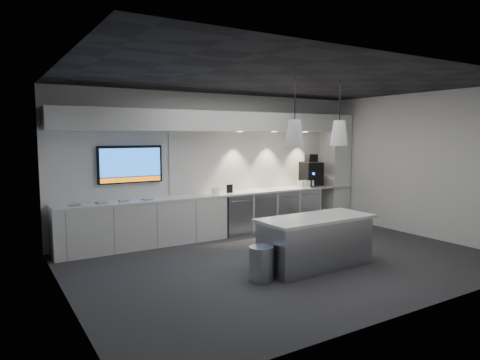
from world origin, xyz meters
TOP-DOWN VIEW (x-y plane):
  - floor at (0.00, 0.00)m, footprint 7.00×7.00m
  - ceiling at (0.00, 0.00)m, footprint 7.00×7.00m
  - wall_back at (0.00, 2.50)m, footprint 7.00×0.00m
  - wall_front at (0.00, -2.50)m, footprint 7.00×0.00m
  - wall_left at (-3.50, 0.00)m, footprint 0.00×7.00m
  - wall_right at (3.50, 0.00)m, footprint 0.00×7.00m
  - back_counter at (0.00, 2.17)m, footprint 6.80×0.65m
  - left_base_cabinets at (-1.75, 2.17)m, footprint 3.30×0.63m
  - fridge_unit_a at (0.25, 2.17)m, footprint 0.60×0.61m
  - fridge_unit_b at (0.88, 2.17)m, footprint 0.60×0.61m
  - fridge_unit_c at (1.51, 2.17)m, footprint 0.60×0.61m
  - fridge_unit_d at (2.14, 2.17)m, footprint 0.60×0.61m
  - backsplash at (1.20, 2.48)m, footprint 4.60×0.03m
  - soffit at (0.00, 2.20)m, footprint 6.90×0.60m
  - column at (3.20, 2.20)m, footprint 0.55×0.55m
  - wall_tv at (-1.90, 2.45)m, footprint 1.25×0.07m
  - island at (0.18, -0.53)m, footprint 1.95×0.88m
  - bin at (-0.94, -0.62)m, footprint 0.41×0.41m
  - coffee_machine at (2.43, 2.20)m, footprint 0.49×0.65m
  - sign_black at (0.12, 2.13)m, footprint 0.14×0.03m
  - sign_white at (-0.26, 2.06)m, footprint 0.18×0.02m
  - cup_cluster at (2.15, 2.07)m, footprint 0.40×0.19m
  - tray_a at (-3.00, 2.15)m, footprint 0.18×0.18m
  - tray_b at (-2.55, 2.13)m, footprint 0.19×0.19m
  - tray_c at (-2.14, 2.15)m, footprint 0.17×0.17m
  - tray_d at (-1.71, 2.09)m, footprint 0.20×0.20m
  - pendant_left at (-0.28, -0.53)m, footprint 0.28×0.28m
  - pendant_right at (0.64, -0.53)m, footprint 0.28×0.28m

SIDE VIEW (x-z plane):
  - floor at x=0.00m, z-range 0.00..0.00m
  - bin at x=-0.94m, z-range 0.00..0.50m
  - island at x=0.18m, z-range 0.00..0.82m
  - fridge_unit_a at x=0.25m, z-range 0.00..0.85m
  - fridge_unit_b at x=0.88m, z-range 0.00..0.85m
  - fridge_unit_c at x=1.51m, z-range 0.00..0.85m
  - fridge_unit_d at x=2.14m, z-range 0.00..0.85m
  - left_base_cabinets at x=-1.75m, z-range 0.00..0.86m
  - back_counter at x=0.00m, z-range 0.86..0.90m
  - tray_a at x=-3.00m, z-range 0.90..0.92m
  - tray_b at x=-2.55m, z-range 0.90..0.92m
  - tray_c at x=-2.14m, z-range 0.90..0.92m
  - tray_d at x=-1.71m, z-range 0.90..0.92m
  - sign_white at x=-0.26m, z-range 0.90..1.04m
  - cup_cluster at x=2.15m, z-range 0.90..1.06m
  - sign_black at x=0.12m, z-range 0.90..1.08m
  - coffee_machine at x=2.43m, z-range 0.83..1.60m
  - column at x=3.20m, z-range 0.00..2.60m
  - wall_back at x=0.00m, z-range -2.00..5.00m
  - wall_front at x=0.00m, z-range -2.00..5.00m
  - wall_left at x=-3.50m, z-range -2.00..5.00m
  - wall_right at x=3.50m, z-range -2.00..5.00m
  - backsplash at x=1.20m, z-range 0.90..2.20m
  - wall_tv at x=-1.90m, z-range 1.20..1.92m
  - pendant_left at x=-0.28m, z-range 1.60..2.71m
  - pendant_right at x=0.64m, z-range 1.60..2.71m
  - soffit at x=0.00m, z-range 2.20..2.60m
  - ceiling at x=0.00m, z-range 3.00..3.00m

